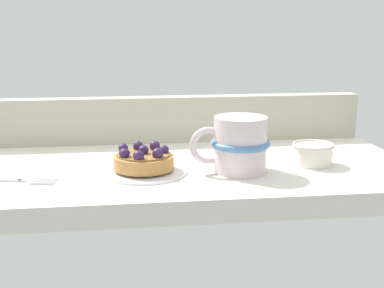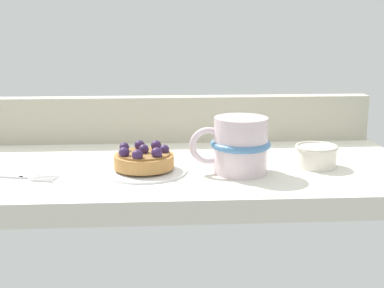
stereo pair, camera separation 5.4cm
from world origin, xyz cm
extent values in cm
cube|color=silver|center=(0.00, 0.00, -1.71)|extent=(82.27, 37.40, 3.42)
cube|color=#B2AD99|center=(0.00, 16.97, 4.42)|extent=(80.62, 3.46, 8.84)
cylinder|color=white|center=(-3.23, -4.50, 0.38)|extent=(13.46, 13.46, 0.76)
cylinder|color=white|center=(-3.23, -4.50, 0.19)|extent=(7.40, 7.40, 0.38)
cylinder|color=#B77F42|center=(-3.23, -4.50, 1.80)|extent=(9.41, 9.41, 2.07)
cylinder|color=olive|center=(-3.23, -4.50, 2.98)|extent=(8.28, 8.28, 0.30)
sphere|color=#331E47|center=(-3.23, -4.50, 3.67)|extent=(1.60, 1.60, 1.60)
sphere|color=#331E47|center=(-0.23, -4.33, 3.57)|extent=(1.53, 1.53, 1.53)
sphere|color=#331E47|center=(-1.31, -1.84, 3.64)|extent=(1.71, 1.71, 1.71)
sphere|color=#331E47|center=(-3.98, -1.51, 3.65)|extent=(1.65, 1.65, 1.65)
sphere|color=#331E47|center=(-6.36, -2.89, 3.68)|extent=(1.55, 1.55, 1.55)
sphere|color=#331E47|center=(-6.20, -6.12, 3.62)|extent=(1.67, 1.67, 1.67)
sphere|color=#331E47|center=(-4.11, -7.70, 3.59)|extent=(1.71, 1.71, 1.71)
sphere|color=#331E47|center=(-1.19, -6.95, 3.68)|extent=(1.74, 1.74, 1.74)
cylinder|color=silver|center=(11.81, -5.78, 4.40)|extent=(8.35, 8.35, 8.81)
torus|color=#4C7FB2|center=(11.81, -5.78, 4.58)|extent=(9.45, 9.45, 1.06)
torus|color=silver|center=(6.77, -5.78, 4.40)|extent=(5.93, 1.00, 5.93)
cube|color=silver|center=(-21.48, -6.86, 0.30)|extent=(1.30, 0.82, 0.60)
cube|color=silver|center=(-18.32, -8.72, 0.30)|extent=(3.46, 1.03, 0.60)
cube|color=silver|center=(-18.15, -8.01, 0.30)|extent=(3.46, 1.03, 0.60)
cube|color=silver|center=(-17.99, -7.29, 0.30)|extent=(3.46, 1.03, 0.60)
cube|color=silver|center=(-17.82, -6.58, 0.30)|extent=(3.46, 1.03, 0.60)
cylinder|color=silver|center=(24.67, -3.19, 1.65)|extent=(6.49, 6.49, 3.31)
torus|color=beige|center=(24.67, -3.19, 3.31)|extent=(6.96, 6.96, 0.60)
camera|label=1|loc=(-6.25, -85.50, 23.73)|focal=50.14mm
camera|label=2|loc=(-0.87, -86.03, 23.73)|focal=50.14mm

